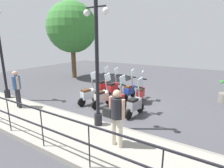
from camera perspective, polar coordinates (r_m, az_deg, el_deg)
name	(u,v)px	position (r m, az deg, el deg)	size (l,w,h in m)	color
ground_plane	(119,105)	(8.36, 2.22, -6.71)	(28.00, 28.00, 0.00)	#424247
promenade_walkway	(71,132)	(6.02, -13.13, -14.95)	(2.20, 20.00, 0.15)	gray
fence_railing	(41,120)	(5.06, -22.10, -10.98)	(0.04, 16.03, 1.07)	black
lamp_post_near	(97,72)	(5.59, -4.85, 3.86)	(0.26, 0.90, 4.13)	black
lamp_post_far	(2,57)	(9.99, -32.30, 7.36)	(0.26, 0.90, 4.54)	black
pedestrian_with_bag	(116,114)	(4.66, 1.35, -9.71)	(0.35, 0.65, 1.59)	beige
pedestrian_distant	(17,86)	(8.38, -28.66, -0.68)	(0.39, 0.48, 1.59)	#28282D
tree_large	(72,28)	(14.48, -12.96, 17.51)	(3.87, 3.87, 5.88)	brown
scooter_near_0	(135,105)	(7.05, 7.50, -6.66)	(1.22, 0.48, 1.54)	black
scooter_near_1	(117,101)	(7.44, 1.66, -5.42)	(1.21, 0.51, 1.54)	black
scooter_near_2	(102,97)	(7.93, -3.19, -4.18)	(1.21, 0.52, 1.54)	black
scooter_near_3	(89,94)	(8.32, -7.65, -3.42)	(1.21, 0.52, 1.54)	black
scooter_far_0	(141,93)	(8.57, 9.32, -2.96)	(1.22, 0.48, 1.54)	black
scooter_far_1	(129,90)	(8.98, 5.71, -2.05)	(1.23, 0.44, 1.54)	black
scooter_far_2	(113,88)	(9.42, 0.31, -1.22)	(1.23, 0.44, 1.54)	black
scooter_far_3	(103,86)	(9.89, -2.97, -0.50)	(1.23, 0.44, 1.54)	black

